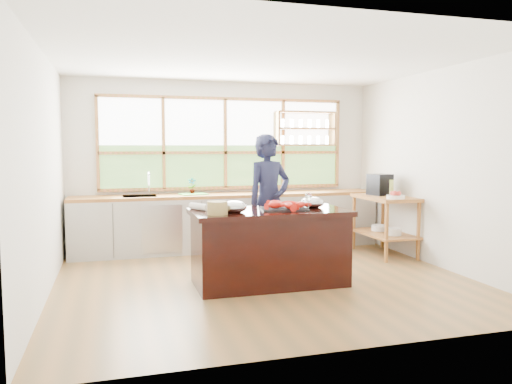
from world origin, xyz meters
name	(u,v)px	position (x,y,z in m)	size (l,w,h in m)	color
ground_plane	(265,280)	(0.00, 0.00, 0.00)	(5.00, 5.00, 0.00)	olive
room_shell	(255,139)	(0.02, 0.51, 1.75)	(5.02, 4.52, 2.71)	silver
back_counter	(228,221)	(-0.02, 1.94, 0.45)	(4.90, 0.63, 0.90)	#ABA8A1
right_shelf_unit	(385,215)	(2.19, 0.89, 0.60)	(0.62, 1.10, 0.90)	#AD772C
island	(270,247)	(0.00, -0.20, 0.45)	(1.85, 0.90, 0.90)	black
cook	(269,201)	(0.25, 0.61, 0.91)	(0.66, 0.43, 1.82)	#171933
potted_plant	(192,186)	(-0.59, 2.00, 1.03)	(0.14, 0.09, 0.27)	slate
cutting_board	(193,194)	(-0.58, 1.94, 0.91)	(0.40, 0.30, 0.01)	#4FC03F
espresso_machine	(380,185)	(2.19, 1.07, 1.06)	(0.29, 0.31, 0.33)	black
wine_bottle	(392,188)	(2.24, 0.81, 1.03)	(0.06, 0.06, 0.25)	#95A84D
fruit_bowl	(396,196)	(2.14, 0.52, 0.94)	(0.26, 0.26, 0.11)	white
slate_board	(283,209)	(0.17, -0.20, 0.91)	(0.55, 0.40, 0.02)	black
lobster_pile	(286,205)	(0.19, -0.23, 0.96)	(0.52, 0.48, 0.08)	red
mixing_bowl_left	(234,207)	(-0.46, -0.31, 0.96)	(0.30, 0.30, 0.14)	#B3B6BA
mixing_bowl_right	(312,203)	(0.58, -0.12, 0.96)	(0.29, 0.29, 0.14)	#B3B6BA
wine_glass	(309,198)	(0.39, -0.47, 1.06)	(0.08, 0.08, 0.22)	white
wicker_basket	(217,208)	(-0.68, -0.43, 0.97)	(0.23, 0.23, 0.15)	#A3894A
parchment_roll	(199,207)	(-0.81, 0.01, 0.94)	(0.08, 0.08, 0.30)	silver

